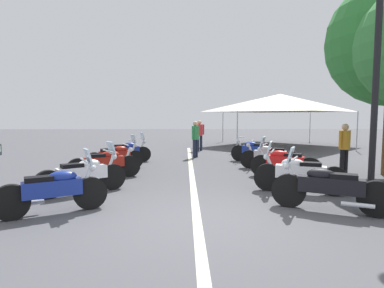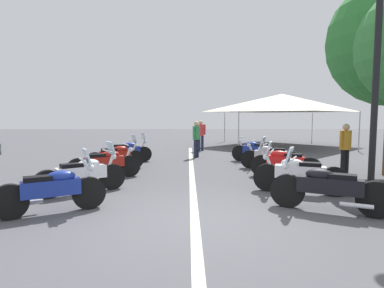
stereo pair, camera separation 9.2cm
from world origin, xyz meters
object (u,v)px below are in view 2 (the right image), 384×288
object	(u,v)px
motorcycle_left_row_4	(127,151)
bystander_0	(345,145)
motorcycle_left_row_3	(116,156)
motorcycle_right_row_0	(328,187)
motorcycle_right_row_3	(270,156)
street_lamp_twin_globe	(378,42)
motorcycle_left_row_2	(105,163)
event_tent	(282,103)
motorcycle_right_row_4	(255,151)
motorcycle_left_row_1	(83,174)
motorcycle_right_row_1	(299,174)
motorcycle_right_row_2	(284,162)
bystander_1	(196,136)
bystander_2	(201,133)
motorcycle_left_row_0	(53,189)

from	to	relation	value
motorcycle_left_row_4	bystander_0	bearing A→B (deg)	-42.43
motorcycle_left_row_3	motorcycle_right_row_0	distance (m)	7.15
motorcycle_right_row_3	street_lamp_twin_globe	size ratio (longest dim) A/B	0.39
motorcycle_left_row_2	event_tent	bearing A→B (deg)	26.10
motorcycle_right_row_3	motorcycle_right_row_4	xyz separation A→B (m)	(1.71, 0.14, 0.00)
motorcycle_left_row_1	motorcycle_right_row_1	size ratio (longest dim) A/B	0.88
motorcycle_right_row_2	motorcycle_right_row_4	world-z (taller)	motorcycle_right_row_2
motorcycle_left_row_4	motorcycle_left_row_1	bearing A→B (deg)	-113.54
motorcycle_right_row_1	bystander_1	size ratio (longest dim) A/B	1.29
event_tent	bystander_2	bearing A→B (deg)	117.90
bystander_0	bystander_2	size ratio (longest dim) A/B	0.99
motorcycle_right_row_4	bystander_2	xyz separation A→B (m)	(4.29, 2.02, 0.48)
bystander_1	event_tent	distance (m)	7.89
bystander_0	bystander_2	bearing A→B (deg)	2.91
motorcycle_left_row_0	motorcycle_left_row_4	world-z (taller)	motorcycle_left_row_0
bystander_2	motorcycle_right_row_0	bearing A→B (deg)	-5.07
motorcycle_left_row_2	bystander_1	bearing A→B (deg)	34.33
bystander_0	motorcycle_left_row_1	bearing A→B (deg)	79.27
motorcycle_right_row_3	bystander_1	xyz separation A→B (m)	(3.20, 2.47, 0.49)
motorcycle_right_row_0	street_lamp_twin_globe	size ratio (longest dim) A/B	0.40
motorcycle_left_row_0	motorcycle_left_row_4	size ratio (longest dim) A/B	0.94
motorcycle_left_row_4	bystander_2	xyz separation A→B (m)	(4.35, -3.10, 0.48)
motorcycle_left_row_1	motorcycle_right_row_0	bearing A→B (deg)	-52.06
motorcycle_left_row_2	motorcycle_right_row_4	size ratio (longest dim) A/B	1.10
bystander_1	motorcycle_right_row_3	bearing A→B (deg)	159.89
motorcycle_right_row_1	bystander_0	world-z (taller)	bystander_0
motorcycle_right_row_3	bystander_1	distance (m)	4.08
motorcycle_left_row_2	bystander_1	size ratio (longest dim) A/B	1.22
motorcycle_left_row_0	motorcycle_left_row_1	size ratio (longest dim) A/B	1.00
motorcycle_right_row_2	bystander_0	bearing A→B (deg)	-139.23
street_lamp_twin_globe	bystander_2	size ratio (longest dim) A/B	3.13
motorcycle_left_row_1	motorcycle_right_row_0	distance (m)	5.39
motorcycle_right_row_1	event_tent	bearing A→B (deg)	-83.82
motorcycle_right_row_4	street_lamp_twin_globe	size ratio (longest dim) A/B	0.36
motorcycle_left_row_2	event_tent	xyz separation A→B (m)	(10.27, -8.20, 2.19)
motorcycle_left_row_4	motorcycle_left_row_3	bearing A→B (deg)	-114.73
motorcycle_right_row_4	event_tent	xyz separation A→B (m)	(6.99, -3.08, 2.19)
motorcycle_left_row_2	bystander_2	bearing A→B (deg)	42.38
bystander_2	motorcycle_right_row_2	bearing A→B (deg)	0.60
motorcycle_left_row_0	bystander_0	distance (m)	8.47
motorcycle_right_row_4	street_lamp_twin_globe	world-z (taller)	street_lamp_twin_globe
street_lamp_twin_globe	bystander_1	bearing A→B (deg)	27.94
motorcycle_right_row_2	bystander_1	bearing A→B (deg)	-37.07
motorcycle_left_row_4	motorcycle_right_row_4	xyz separation A→B (m)	(0.05, -5.11, -0.00)
motorcycle_left_row_0	motorcycle_right_row_4	bearing A→B (deg)	23.15
motorcycle_left_row_1	event_tent	bearing A→B (deg)	20.04
motorcycle_right_row_1	motorcycle_right_row_4	size ratio (longest dim) A/B	1.16
motorcycle_right_row_0	motorcycle_right_row_1	distance (m)	1.48
motorcycle_right_row_4	event_tent	distance (m)	7.94
motorcycle_right_row_1	bystander_2	bearing A→B (deg)	-57.59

